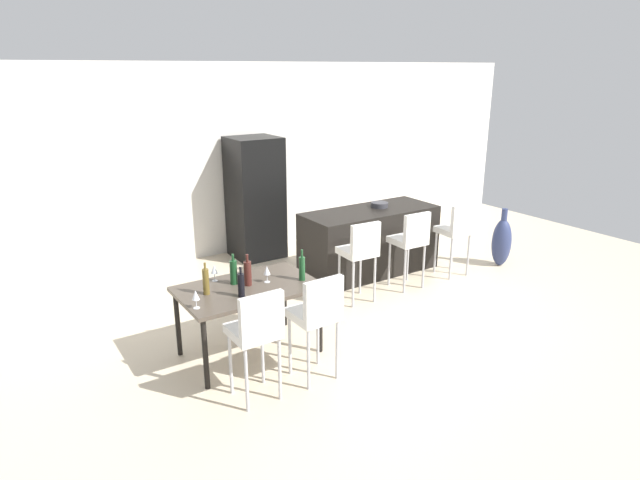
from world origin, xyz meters
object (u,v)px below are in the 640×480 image
wine_bottle_corner (248,273)px  wine_bottle_left (241,285)px  dining_chair_far (317,312)px  refrigerator (255,198)px  kitchen_island (369,241)px  bar_chair_right (457,228)px  wine_bottle_near (302,268)px  wine_glass_right (196,295)px  dining_chair_near (257,328)px  fruit_bowl (380,205)px  wine_glass_middle (267,271)px  wine_bottle_end (206,281)px  bar_chair_middle (411,238)px  bar_chair_left (360,249)px  floor_vase (502,242)px  wine_glass_inner (214,269)px  dining_table (248,293)px  wine_bottle_far (234,272)px

wine_bottle_corner → wine_bottle_left: 0.29m
dining_chair_far → refrigerator: refrigerator is taller
kitchen_island → bar_chair_right: 1.22m
wine_bottle_near → wine_glass_right: (-1.16, -0.06, -0.01)m
kitchen_island → dining_chair_near: size_ratio=1.87×
wine_bottle_corner → fruit_bowl: size_ratio=1.34×
wine_glass_middle → refrigerator: refrigerator is taller
wine_bottle_near → wine_bottle_corner: size_ratio=1.01×
kitchen_island → wine_glass_right: (-3.09, -1.39, 0.40)m
wine_bottle_corner → wine_glass_right: bearing=-159.3°
kitchen_island → dining_chair_near: dining_chair_near is taller
fruit_bowl → kitchen_island: bearing=-166.1°
dining_chair_near → wine_bottle_end: wine_bottle_end is taller
bar_chair_middle → fruit_bowl: bar_chair_middle is taller
bar_chair_left → floor_vase: bar_chair_left is taller
kitchen_island → dining_chair_far: size_ratio=1.87×
dining_chair_far → wine_glass_inner: bearing=115.3°
kitchen_island → dining_chair_far: dining_chair_far is taller
dining_table → wine_glass_right: wine_glass_right is taller
wine_bottle_left → bar_chair_right: bearing=9.7°
bar_chair_left → wine_bottle_near: (-1.17, -0.56, 0.17)m
fruit_bowl → wine_glass_right: bearing=-156.4°
floor_vase → wine_bottle_corner: bearing=-176.0°
wine_bottle_far → refrigerator: 2.99m
wine_bottle_left → wine_bottle_end: bearing=136.7°
bar_chair_middle → wine_bottle_end: wine_bottle_end is taller
wine_glass_middle → wine_glass_right: 0.85m
kitchen_island → wine_bottle_far: wine_bottle_far is taller
bar_chair_left → wine_bottle_near: wine_bottle_near is taller
wine_glass_middle → wine_bottle_far: bearing=154.7°
bar_chair_right → floor_vase: 0.95m
bar_chair_left → wine_glass_right: 2.41m
dining_chair_far → dining_chair_near: bearing=-180.0°
bar_chair_middle → wine_bottle_end: 2.98m
kitchen_island → wine_bottle_end: size_ratio=6.13×
wine_bottle_left → bar_chair_left: bearing=17.9°
bar_chair_middle → dining_chair_far: same height
wine_bottle_end → fruit_bowl: (3.09, 1.19, 0.08)m
wine_glass_right → refrigerator: (2.07, 2.91, 0.06)m
bar_chair_middle → dining_table: 2.57m
wine_glass_right → fruit_bowl: bearing=23.6°
bar_chair_middle → dining_chair_near: bearing=-157.1°
wine_bottle_end → wine_bottle_corner: bearing=-1.9°
bar_chair_left → wine_bottle_end: 2.17m
bar_chair_left → wine_bottle_left: size_ratio=3.52×
wine_bottle_left → dining_table: bearing=50.6°
wine_glass_right → refrigerator: 3.57m
wine_bottle_far → kitchen_island: bearing=22.2°
wine_bottle_far → wine_glass_middle: bearing=-25.3°
wine_bottle_far → dining_chair_near: bearing=-103.4°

